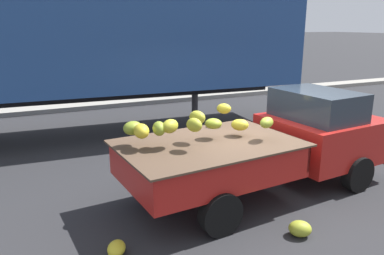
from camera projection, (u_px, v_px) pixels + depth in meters
ground at (251, 188)px, 6.82m from camera, size 220.00×220.00×0.00m
curb_strip at (131, 102)px, 13.90m from camera, size 80.00×0.80×0.16m
pickup_truck at (299, 137)px, 6.86m from camera, size 5.05×2.25×1.70m
semi_trailer at (67, 38)px, 9.21m from camera, size 12.13×3.25×3.95m
fallen_banana_bunch_near_tailgate at (116, 248)px, 4.82m from camera, size 0.34×0.38×0.18m
fallen_banana_bunch_by_wheel at (300, 229)px, 5.25m from camera, size 0.41×0.40×0.22m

